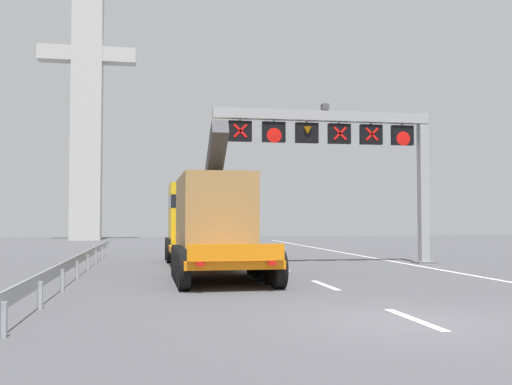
% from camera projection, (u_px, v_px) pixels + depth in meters
% --- Properties ---
extents(ground, '(112.00, 112.00, 0.00)m').
position_uv_depth(ground, '(407.00, 321.00, 11.53)').
color(ground, '#4C4C51').
extents(lane_markings, '(0.20, 63.96, 0.01)m').
position_uv_depth(lane_markings, '(238.00, 252.00, 35.85)').
color(lane_markings, silver).
rests_on(lane_markings, ground).
extents(edge_line_right, '(0.20, 63.00, 0.01)m').
position_uv_depth(edge_line_right, '(425.00, 267.00, 24.41)').
color(edge_line_right, silver).
rests_on(edge_line_right, ground).
extents(overhead_lane_gantry, '(10.07, 0.90, 7.10)m').
position_uv_depth(overhead_lane_gantry, '(349.00, 141.00, 26.33)').
color(overhead_lane_gantry, '#9EA0A5').
rests_on(overhead_lane_gantry, ground).
extents(heavy_haul_truck_orange, '(3.13, 14.09, 5.30)m').
position_uv_depth(heavy_haul_truck_orange, '(206.00, 219.00, 23.98)').
color(heavy_haul_truck_orange, orange).
rests_on(heavy_haul_truck_orange, ground).
extents(guardrail_left, '(0.13, 26.30, 0.76)m').
position_uv_depth(guardrail_left, '(81.00, 259.00, 21.24)').
color(guardrail_left, '#999EA3').
rests_on(guardrail_left, ground).
extents(bridge_pylon_distant, '(9.00, 2.00, 28.30)m').
position_uv_depth(bridge_pylon_distant, '(87.00, 87.00, 55.87)').
color(bridge_pylon_distant, '#B7B7B2').
rests_on(bridge_pylon_distant, ground).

